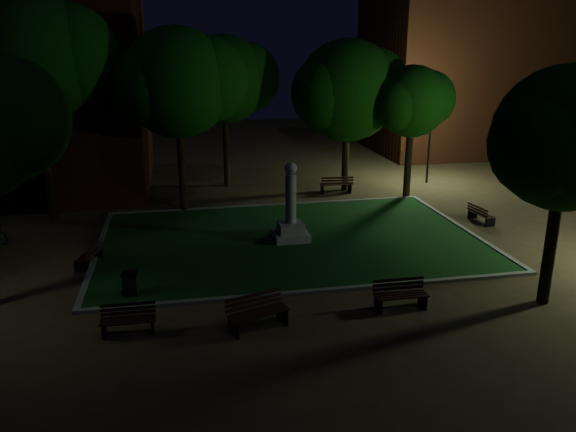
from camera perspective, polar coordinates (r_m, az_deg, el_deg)
name	(u,v)px	position (r m, az deg, el deg)	size (l,w,h in m)	color
ground	(301,258)	(21.18, 1.36, -4.31)	(80.00, 80.00, 0.00)	#4A3923
lawn	(291,240)	(23.00, 0.28, -2.42)	(15.00, 10.00, 0.08)	#133D13
lawn_kerb	(291,239)	(22.99, 0.28, -2.38)	(15.40, 10.40, 0.12)	slate
monument	(291,218)	(22.71, 0.28, -0.24)	(1.40, 1.40, 3.20)	#A09A93
building_far	(481,68)	(45.17, 19.00, 14.05)	(16.00, 10.00, 12.00)	#572414
tree_north_wl	(180,83)	(26.41, -10.94, 13.15)	(6.13, 5.00, 8.55)	black
tree_north_er	(350,91)	(30.26, 6.29, 12.55)	(6.53, 5.33, 8.03)	black
tree_ne	(414,102)	(29.39, 12.65, 11.27)	(4.42, 3.61, 6.75)	black
tree_se	(569,138)	(18.08, 26.68, 7.05)	(5.16, 4.22, 7.25)	black
tree_nw	(36,58)	(26.92, -24.23, 14.47)	(6.77, 5.52, 9.93)	black
tree_far_north	(226,80)	(31.16, -6.30, 13.60)	(5.78, 4.72, 8.23)	black
lamppost_nw	(42,148)	(29.91, -23.71, 6.34)	(1.18, 0.28, 4.06)	black
lamppost_ne	(430,130)	(33.00, 14.26, 8.46)	(1.18, 0.28, 4.35)	black
bench_near_left	(257,313)	(16.11, -3.15, -9.80)	(1.86, 1.13, 0.96)	black
bench_near_right	(400,295)	(17.55, 11.32, -7.88)	(1.63, 0.58, 0.90)	black
bench_west_near	(128,320)	(16.46, -15.92, -10.12)	(1.51, 0.55, 0.82)	black
bench_left_side	(90,256)	(21.60, -19.47, -3.85)	(0.90, 1.51, 0.78)	black
bench_right_side	(480,215)	(26.62, 18.97, 0.13)	(0.67, 1.50, 0.80)	black
bench_far_side	(336,185)	(30.30, 4.93, 3.16)	(1.77, 0.73, 0.95)	black
trash_bin	(131,284)	(18.63, -15.70, -6.69)	(0.52, 0.52, 0.83)	black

